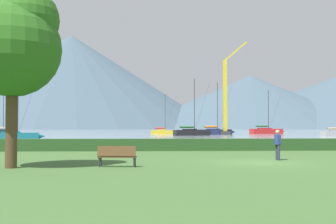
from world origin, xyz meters
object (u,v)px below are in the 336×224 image
object	(u,v)px
sailboat_slip_6	(215,131)
park_bench_near_path	(117,155)
sailboat_slip_0	(1,132)
sailboat_slip_2	(267,131)
sailboat_slip_4	(14,136)
person_standing_walker	(278,142)
dock_crane	(226,102)
sailboat_slip_8	(192,132)
park_tree	(16,43)
sailboat_slip_3	(164,132)

from	to	relation	value
sailboat_slip_6	park_bench_near_path	xyz separation A→B (m)	(-16.99, -76.85, -0.18)
sailboat_slip_0	park_bench_near_path	bearing A→B (deg)	-75.04
sailboat_slip_2	sailboat_slip_4	bearing A→B (deg)	-146.81
sailboat_slip_2	person_standing_walker	size ratio (longest dim) A/B	6.67
dock_crane	sailboat_slip_8	bearing A→B (deg)	-138.76
sailboat_slip_2	sailboat_slip_4	xyz separation A→B (m)	(-47.78, -48.34, -0.14)
park_bench_near_path	park_tree	world-z (taller)	park_tree
sailboat_slip_4	dock_crane	world-z (taller)	dock_crane
park_tree	sailboat_slip_4	bearing A→B (deg)	106.66
sailboat_slip_3	park_bench_near_path	size ratio (longest dim) A/B	5.43
sailboat_slip_3	park_bench_near_path	bearing A→B (deg)	-99.74
sailboat_slip_3	sailboat_slip_6	size ratio (longest dim) A/B	0.83
sailboat_slip_8	park_bench_near_path	world-z (taller)	sailboat_slip_8
park_bench_near_path	park_tree	bearing A→B (deg)	-169.67
sailboat_slip_2	park_bench_near_path	world-z (taller)	sailboat_slip_2
park_bench_near_path	park_tree	xyz separation A→B (m)	(-4.48, -0.29, 5.02)
sailboat_slip_0	person_standing_walker	world-z (taller)	sailboat_slip_0
sailboat_slip_2	dock_crane	distance (m)	18.47
sailboat_slip_3	dock_crane	size ratio (longest dim) A/B	0.46
sailboat_slip_8	park_bench_near_path	size ratio (longest dim) A/B	6.47
sailboat_slip_2	sailboat_slip_4	size ratio (longest dim) A/B	1.03
sailboat_slip_3	park_bench_near_path	distance (m)	84.57
park_bench_near_path	sailboat_slip_3	bearing A→B (deg)	92.82
sailboat_slip_0	sailboat_slip_6	xyz separation A→B (m)	(46.34, 3.17, 0.09)
park_bench_near_path	sailboat_slip_2	bearing A→B (deg)	76.70
park_bench_near_path	park_tree	size ratio (longest dim) A/B	0.22
park_tree	sailboat_slip_2	bearing A→B (deg)	67.57
sailboat_slip_4	person_standing_walker	size ratio (longest dim) A/B	6.50
sailboat_slip_0	park_bench_near_path	size ratio (longest dim) A/B	5.36
park_bench_near_path	dock_crane	size ratio (longest dim) A/B	0.09
sailboat_slip_3	sailboat_slip_8	size ratio (longest dim) A/B	0.84
sailboat_slip_2	sailboat_slip_3	bearing A→B (deg)	173.91
sailboat_slip_0	sailboat_slip_3	xyz separation A→B (m)	(34.97, 10.71, -0.05)
dock_crane	sailboat_slip_0	bearing A→B (deg)	-178.09
park_tree	person_standing_walker	bearing A→B (deg)	16.28
sailboat_slip_0	park_tree	xyz separation A→B (m)	(24.87, -73.97, 4.93)
sailboat_slip_6	sailboat_slip_2	bearing A→B (deg)	28.45
sailboat_slip_2	sailboat_slip_3	distance (m)	26.13
sailboat_slip_4	park_bench_near_path	size ratio (longest dim) A/B	6.02
park_bench_near_path	dock_crane	bearing A→B (deg)	82.41
sailboat_slip_0	park_bench_near_path	xyz separation A→B (m)	(29.35, -73.68, -0.09)
sailboat_slip_3	sailboat_slip_6	world-z (taller)	sailboat_slip_6
sailboat_slip_3	park_bench_near_path	xyz separation A→B (m)	(-5.62, -84.38, -0.04)
sailboat_slip_8	sailboat_slip_4	bearing A→B (deg)	-145.45
sailboat_slip_2	dock_crane	world-z (taller)	dock_crane
sailboat_slip_8	park_tree	world-z (taller)	sailboat_slip_8
sailboat_slip_2	person_standing_walker	distance (m)	86.79
park_bench_near_path	person_standing_walker	distance (m)	9.17
dock_crane	person_standing_walker	bearing A→B (deg)	-98.41
dock_crane	sailboat_slip_2	bearing A→B (deg)	43.44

